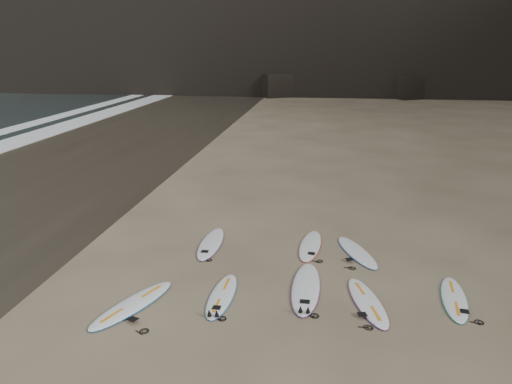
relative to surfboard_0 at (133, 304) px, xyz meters
The scene contains 10 objects.
ground 4.55m from the surfboard_0, 14.69° to the left, with size 240.00×240.00×0.00m, color #897559.
wet_sand 14.08m from the surfboard_0, 127.65° to the left, with size 12.00×200.00×0.01m, color #383026.
surfboard_0 is the anchor object (origin of this frame).
surfboard_1 2.02m from the surfboard_0, 20.24° to the left, with size 0.53×2.22×0.08m, color white.
surfboard_2 4.05m from the surfboard_0, 19.49° to the left, with size 0.66×2.74×0.10m, color white.
surfboard_3 5.30m from the surfboard_0, ahead, with size 0.56×2.35×0.08m, color white.
surfboard_4 7.33m from the surfboard_0, 10.18° to the left, with size 0.54×2.23×0.08m, color white.
surfboard_5 3.84m from the surfboard_0, 75.92° to the left, with size 0.59×2.48×0.09m, color white.
surfboard_6 5.52m from the surfboard_0, 46.17° to the left, with size 0.57×2.36×0.09m, color white.
surfboard_7 6.32m from the surfboard_0, 35.65° to the left, with size 0.56×2.34×0.08m, color white.
Camera 1 is at (-0.26, -10.64, 5.66)m, focal length 35.00 mm.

